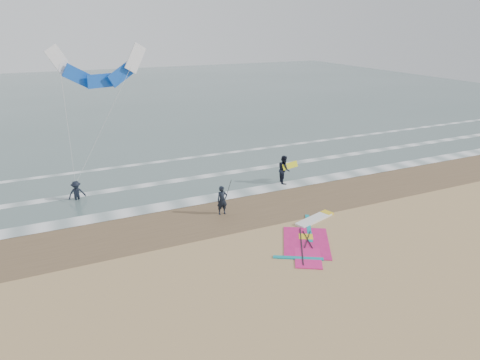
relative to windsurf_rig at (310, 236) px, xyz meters
name	(u,v)px	position (x,y,z in m)	size (l,w,h in m)	color
ground	(301,259)	(-1.55, -1.66, -0.03)	(120.00, 120.00, 0.00)	tan
sea_water	(117,97)	(-1.55, 46.34, -0.02)	(120.00, 80.00, 0.02)	#47605E
wet_sand_band	(244,209)	(-1.55, 4.34, -0.03)	(120.00, 5.00, 0.01)	brown
foam_waterline	(215,183)	(-1.55, 8.78, 0.00)	(120.00, 9.15, 0.02)	white
windsurf_rig	(310,236)	(0.00, 0.00, 0.00)	(5.26, 4.98, 0.13)	white
person_standing	(222,200)	(-2.90, 4.24, 0.78)	(0.59, 0.39, 1.63)	black
person_walking	(284,169)	(2.61, 7.05, 0.90)	(0.91, 0.71, 1.87)	black
person_wading	(76,188)	(-9.98, 9.62, 0.74)	(1.01, 0.58, 1.56)	black
held_pole	(227,193)	(-2.60, 4.24, 1.16)	(0.17, 0.86, 1.82)	black
carried_kiteboard	(290,165)	(3.01, 6.95, 1.15)	(1.30, 0.51, 0.39)	yellow
surf_kite	(100,70)	(-7.64, 11.80, 7.19)	(5.89, 2.53, 7.81)	white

